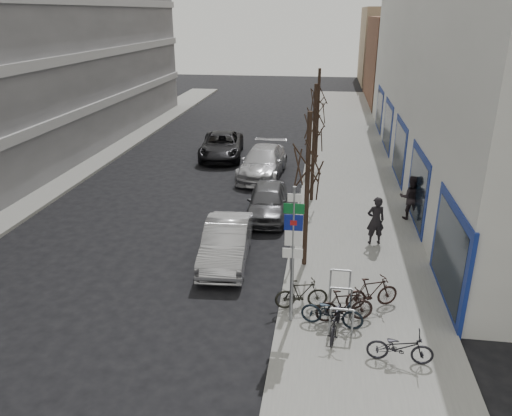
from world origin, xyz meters
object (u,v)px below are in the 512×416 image
(highway_sign_pole, at_px, (293,248))
(bike_mid_inner, at_px, (301,293))
(meter_front, at_px, (291,250))
(bike_near_left, at_px, (337,317))
(bike_rack, at_px, (341,297))
(bike_mid_curb, at_px, (332,309))
(tree_mid, at_px, (315,116))
(parked_car_back, at_px, (263,162))
(meter_back, at_px, (306,160))
(pedestrian_near, at_px, (376,220))
(meter_mid, at_px, (300,195))
(lane_car, at_px, (222,145))
(parked_car_front, at_px, (226,242))
(bike_far_curb, at_px, (400,345))
(bike_far_inner, at_px, (372,292))
(tree_far, at_px, (319,94))
(tree_near, at_px, (308,155))
(parked_car_mid, at_px, (268,201))
(bike_near_right, at_px, (345,305))
(pedestrian_far, at_px, (411,197))

(highway_sign_pole, bearing_deg, bike_mid_inner, 69.94)
(meter_front, xyz_separation_m, bike_near_left, (1.52, -3.47, -0.24))
(bike_rack, xyz_separation_m, bike_mid_curb, (-0.25, -0.71, 0.03))
(bike_near_left, bearing_deg, bike_mid_inner, 140.21)
(tree_mid, height_order, parked_car_back, tree_mid)
(meter_back, relative_size, pedestrian_near, 0.68)
(meter_mid, distance_m, lane_car, 10.21)
(meter_front, relative_size, parked_car_front, 0.29)
(meter_front, bearing_deg, bike_far_curb, -55.08)
(pedestrian_near, bearing_deg, bike_near_left, 63.66)
(bike_rack, relative_size, bike_far_inner, 1.34)
(bike_far_inner, bearing_deg, tree_far, -14.57)
(lane_car, relative_size, pedestrian_near, 2.85)
(bike_far_inner, bearing_deg, highway_sign_pole, 91.47)
(tree_near, distance_m, bike_mid_inner, 4.47)
(tree_far, height_order, bike_far_curb, tree_far)
(parked_car_mid, bearing_deg, bike_near_right, -70.63)
(bike_near_left, xyz_separation_m, bike_far_curb, (1.57, -0.96, -0.02))
(parked_car_front, bearing_deg, tree_mid, 62.21)
(tree_mid, distance_m, bike_far_inner, 9.85)
(tree_far, height_order, lane_car, tree_far)
(parked_car_mid, bearing_deg, bike_far_inner, -63.02)
(bike_rack, distance_m, pedestrian_far, 8.26)
(bike_far_curb, bearing_deg, bike_near_left, 61.44)
(tree_near, xyz_separation_m, bike_far_inner, (2.12, -2.49, -3.44))
(bike_mid_curb, relative_size, bike_far_inner, 1.04)
(bike_far_curb, relative_size, lane_car, 0.31)
(bike_rack, xyz_separation_m, tree_mid, (-1.20, 9.40, 3.44))
(tree_mid, relative_size, meter_front, 4.33)
(highway_sign_pole, bearing_deg, bike_far_inner, 23.84)
(tree_far, bearing_deg, bike_rack, -85.68)
(tree_mid, distance_m, meter_front, 7.70)
(meter_mid, height_order, parked_car_mid, parked_car_mid)
(bike_near_right, bearing_deg, meter_back, -7.31)
(highway_sign_pole, distance_m, tree_far, 16.59)
(tree_near, bearing_deg, parked_car_front, 177.21)
(highway_sign_pole, distance_m, bike_mid_curb, 2.12)
(meter_front, distance_m, meter_mid, 5.50)
(bike_mid_curb, xyz_separation_m, pedestrian_near, (1.59, 5.68, 0.40))
(highway_sign_pole, height_order, bike_mid_inner, highway_sign_pole)
(parked_car_mid, xyz_separation_m, lane_car, (-3.96, 9.14, 0.03))
(bike_near_right, distance_m, bike_mid_inner, 1.34)
(meter_back, relative_size, parked_car_mid, 0.30)
(bike_far_inner, relative_size, parked_car_back, 0.32)
(bike_far_curb, bearing_deg, tree_mid, 15.80)
(bike_mid_inner, bearing_deg, bike_mid_curb, -144.24)
(bike_mid_curb, bearing_deg, pedestrian_far, -13.20)
(parked_car_back, xyz_separation_m, pedestrian_near, (5.35, -8.19, 0.31))
(bike_near_right, bearing_deg, bike_far_curb, -154.70)
(bike_rack, bearing_deg, highway_sign_pole, -156.41)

